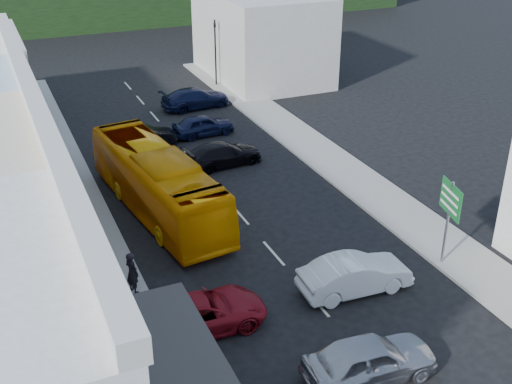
% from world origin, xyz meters
% --- Properties ---
extents(ground, '(120.00, 120.00, 0.00)m').
position_xyz_m(ground, '(0.00, 0.00, 0.00)').
color(ground, black).
rests_on(ground, ground).
extents(sidewalk_left, '(3.00, 52.00, 0.15)m').
position_xyz_m(sidewalk_left, '(-7.50, 10.00, 0.07)').
color(sidewalk_left, gray).
rests_on(sidewalk_left, ground).
extents(sidewalk_right, '(3.00, 52.00, 0.15)m').
position_xyz_m(sidewalk_right, '(7.50, 10.00, 0.07)').
color(sidewalk_right, gray).
rests_on(sidewalk_right, ground).
extents(distant_block_right, '(8.00, 12.00, 7.00)m').
position_xyz_m(distant_block_right, '(11.00, 30.00, 3.50)').
color(distant_block_right, '#B7B2A8').
rests_on(distant_block_right, ground).
extents(bus, '(3.95, 11.82, 3.10)m').
position_xyz_m(bus, '(-3.63, 10.00, 1.55)').
color(bus, '#F69802').
rests_on(bus, ground).
extents(car_silver, '(4.50, 2.07, 1.40)m').
position_xyz_m(car_silver, '(-0.43, -4.55, 0.70)').
color(car_silver, '#B0B0B5').
rests_on(car_silver, ground).
extents(car_white, '(4.48, 2.00, 1.40)m').
position_xyz_m(car_white, '(1.81, 0.05, 0.70)').
color(car_white, white).
rests_on(car_white, ground).
extents(car_red, '(4.61, 1.94, 1.40)m').
position_xyz_m(car_red, '(-4.74, 0.25, 0.70)').
color(car_red, maroon).
rests_on(car_red, ground).
extents(car_black_near, '(4.66, 2.27, 1.40)m').
position_xyz_m(car_black_near, '(1.45, 14.16, 0.70)').
color(car_black_near, black).
rests_on(car_black_near, ground).
extents(car_navy_mid, '(4.49, 2.04, 1.40)m').
position_xyz_m(car_navy_mid, '(1.98, 19.17, 0.70)').
color(car_navy_mid, black).
rests_on(car_navy_mid, ground).
extents(car_black_far, '(4.46, 1.96, 1.40)m').
position_xyz_m(car_black_far, '(-2.09, 18.85, 0.70)').
color(car_black_far, black).
rests_on(car_black_far, ground).
extents(car_navy_far, '(4.66, 2.27, 1.40)m').
position_xyz_m(car_navy_far, '(3.32, 24.64, 0.70)').
color(car_navy_far, black).
rests_on(car_navy_far, ground).
extents(pedestrian_left, '(0.61, 0.71, 1.70)m').
position_xyz_m(pedestrian_left, '(-6.59, 3.40, 1.00)').
color(pedestrian_left, black).
rests_on(pedestrian_left, sidewalk_left).
extents(direction_sign, '(1.02, 1.90, 4.01)m').
position_xyz_m(direction_sign, '(6.40, 0.22, 2.01)').
color(direction_sign, '#156127').
rests_on(direction_sign, ground).
extents(traffic_signal, '(0.82, 1.21, 5.32)m').
position_xyz_m(traffic_signal, '(6.57, 29.03, 2.66)').
color(traffic_signal, black).
rests_on(traffic_signal, ground).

